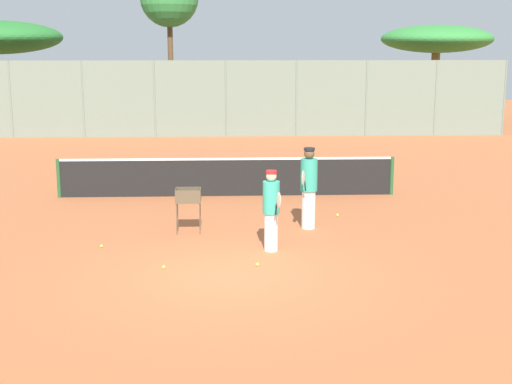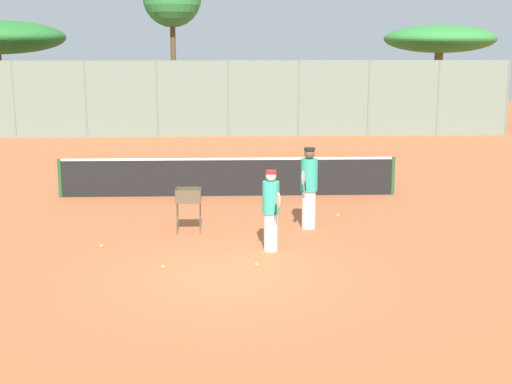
% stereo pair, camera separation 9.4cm
% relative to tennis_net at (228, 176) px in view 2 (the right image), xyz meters
% --- Properties ---
extents(ground_plane, '(80.00, 80.00, 0.00)m').
position_rel_tennis_net_xyz_m(ground_plane, '(0.00, -6.95, -0.56)').
color(ground_plane, '#B26038').
extents(tennis_net, '(9.31, 0.10, 1.07)m').
position_rel_tennis_net_xyz_m(tennis_net, '(0.00, 0.00, 0.00)').
color(tennis_net, '#26592D').
rests_on(tennis_net, ground_plane).
extents(back_fence, '(25.51, 0.08, 3.40)m').
position_rel_tennis_net_xyz_m(back_fence, '(-0.00, 12.80, 1.14)').
color(back_fence, gray).
rests_on(back_fence, ground_plane).
extents(tree_2, '(5.83, 5.83, 5.09)m').
position_rel_tennis_net_xyz_m(tree_2, '(11.16, 18.61, 3.77)').
color(tree_2, brown).
rests_on(tree_2, ground_plane).
extents(player_white_outfit, '(0.34, 0.89, 1.67)m').
position_rel_tennis_net_xyz_m(player_white_outfit, '(0.89, -5.35, 0.31)').
color(player_white_outfit, white).
rests_on(player_white_outfit, ground_plane).
extents(player_red_cap, '(0.46, 0.91, 1.86)m').
position_rel_tennis_net_xyz_m(player_red_cap, '(1.85, -3.59, 0.41)').
color(player_red_cap, white).
rests_on(player_red_cap, ground_plane).
extents(ball_cart, '(0.56, 0.41, 1.00)m').
position_rel_tennis_net_xyz_m(ball_cart, '(-0.87, -3.84, 0.21)').
color(ball_cart, brown).
rests_on(ball_cart, ground_plane).
extents(tennis_ball_0, '(0.07, 0.07, 0.07)m').
position_rel_tennis_net_xyz_m(tennis_ball_0, '(0.56, -6.38, -0.52)').
color(tennis_ball_0, '#D1E54C').
rests_on(tennis_ball_0, ground_plane).
extents(tennis_ball_1, '(0.07, 0.07, 0.07)m').
position_rel_tennis_net_xyz_m(tennis_ball_1, '(-1.21, -6.46, -0.52)').
color(tennis_ball_1, '#D1E54C').
rests_on(tennis_ball_1, ground_plane).
extents(tennis_ball_2, '(0.07, 0.07, 0.07)m').
position_rel_tennis_net_xyz_m(tennis_ball_2, '(-2.62, -4.99, -0.52)').
color(tennis_ball_2, '#D1E54C').
rests_on(tennis_ball_2, ground_plane).
extents(tennis_ball_3, '(0.07, 0.07, 0.07)m').
position_rel_tennis_net_xyz_m(tennis_ball_3, '(2.70, -2.48, -0.52)').
color(tennis_ball_3, '#D1E54C').
rests_on(tennis_ball_3, ground_plane).
extents(parked_car, '(4.20, 1.70, 1.60)m').
position_rel_tennis_net_xyz_m(parked_car, '(-6.23, 16.97, 0.10)').
color(parked_car, '#B2B7BC').
rests_on(parked_car, ground_plane).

